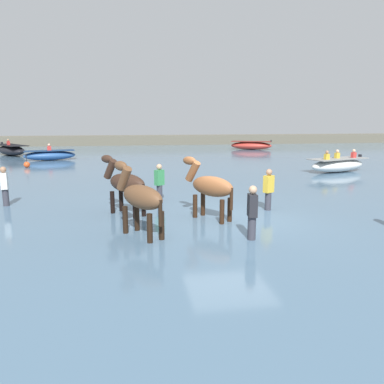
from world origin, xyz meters
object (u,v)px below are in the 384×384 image
object	(u,v)px
person_wading_mid	(252,217)
horse_flank_bay	(140,199)
horse_lead_chestnut	(210,188)
person_onlooker_right	(268,193)
boat_near_port	(11,150)
channel_buoy	(27,165)
person_spectator_far	(159,185)
boat_far_offshore	(50,155)
boat_distant_east	(251,145)
horse_trailing_dark_bay	(125,185)
boat_distant_west	(338,165)
person_onlooker_left	(5,189)

from	to	relation	value
person_wading_mid	horse_flank_bay	bearing A→B (deg)	163.97
horse_lead_chestnut	person_onlooker_right	bearing A→B (deg)	20.19
boat_near_port	channel_buoy	distance (m)	9.18
boat_near_port	person_spectator_far	xyz separation A→B (m)	(10.54, -19.17, 0.14)
boat_far_offshore	person_wading_mid	world-z (taller)	person_wading_mid
horse_lead_chestnut	person_spectator_far	size ratio (longest dim) A/B	1.27
boat_distant_east	person_wading_mid	bearing A→B (deg)	-108.14
boat_far_offshore	boat_near_port	distance (m)	5.81
horse_lead_chestnut	horse_trailing_dark_bay	xyz separation A→B (m)	(-2.42, 0.95, -0.00)
boat_distant_west	horse_trailing_dark_bay	bearing A→B (deg)	-146.28
boat_far_offshore	horse_trailing_dark_bay	bearing A→B (deg)	-71.49
horse_lead_chestnut	person_wading_mid	size ratio (longest dim) A/B	1.27
boat_far_offshore	boat_distant_west	xyz separation A→B (m)	(17.02, -8.86, 0.03)
horse_trailing_dark_bay	person_wading_mid	distance (m)	4.26
boat_distant_west	boat_distant_east	xyz separation A→B (m)	(0.19, 15.79, 0.01)
boat_far_offshore	boat_near_port	world-z (taller)	boat_near_port
boat_distant_east	person_onlooker_left	size ratio (longest dim) A/B	2.53
boat_distant_west	person_spectator_far	distance (m)	11.93
person_wading_mid	person_onlooker_left	bearing A→B (deg)	145.73
horse_trailing_dark_bay	person_spectator_far	xyz separation A→B (m)	(1.16, 1.71, -0.36)
person_wading_mid	person_onlooker_right	bearing A→B (deg)	62.33
horse_trailing_dark_bay	channel_buoy	xyz separation A→B (m)	(-6.02, 12.35, -0.74)
boat_distant_west	person_onlooker_right	xyz separation A→B (m)	(-7.01, -7.87, 0.18)
boat_near_port	person_onlooker_right	xyz separation A→B (m)	(13.86, -21.08, 0.14)
person_onlooker_right	boat_distant_east	bearing A→B (deg)	73.07
horse_trailing_dark_bay	person_onlooker_right	xyz separation A→B (m)	(4.48, -0.20, -0.36)
person_onlooker_left	horse_trailing_dark_bay	bearing A→B (deg)	-24.18
person_onlooker_right	person_onlooker_left	distance (m)	8.71
person_onlooker_right	channel_buoy	size ratio (longest dim) A/B	1.95
boat_far_offshore	person_onlooker_left	distance (m)	14.81
person_onlooker_left	person_onlooker_right	bearing A→B (deg)	-13.22
horse_flank_bay	person_onlooker_left	bearing A→B (deg)	137.49
horse_lead_chestnut	channel_buoy	world-z (taller)	horse_lead_chestnut
horse_flank_bay	boat_far_offshore	size ratio (longest dim) A/B	0.57
person_spectator_far	horse_trailing_dark_bay	bearing A→B (deg)	-124.01
boat_distant_east	boat_near_port	bearing A→B (deg)	-173.05
horse_trailing_dark_bay	person_wading_mid	size ratio (longest dim) A/B	1.27
horse_flank_bay	person_wading_mid	world-z (taller)	horse_flank_bay
horse_lead_chestnut	boat_distant_west	bearing A→B (deg)	43.55
horse_flank_bay	channel_buoy	world-z (taller)	horse_flank_bay
boat_distant_east	person_onlooker_left	xyz separation A→B (m)	(-15.68, -21.66, 0.17)
horse_flank_bay	person_spectator_far	size ratio (longest dim) A/B	1.29
horse_lead_chestnut	person_wading_mid	world-z (taller)	horse_lead_chestnut
person_wading_mid	person_spectator_far	world-z (taller)	same
boat_far_offshore	boat_distant_east	xyz separation A→B (m)	(17.21, 6.93, 0.04)
boat_distant_east	person_onlooker_right	world-z (taller)	person_onlooker_right
boat_distant_west	person_wading_mid	distance (m)	13.61
boat_distant_east	channel_buoy	bearing A→B (deg)	-147.90
boat_distant_east	person_wading_mid	size ratio (longest dim) A/B	2.53
person_wading_mid	channel_buoy	bearing A→B (deg)	120.53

